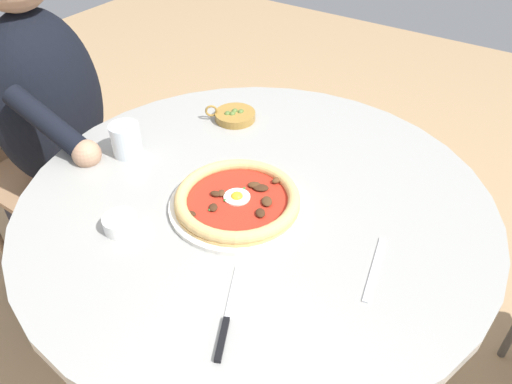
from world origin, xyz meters
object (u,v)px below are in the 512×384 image
at_px(fork_utensil, 374,268).
at_px(cafe_chair_diner, 35,144).
at_px(diner_person, 65,162).
at_px(pizza_on_plate, 238,200).
at_px(dining_table, 256,243).
at_px(water_glass, 126,142).
at_px(steak_knife, 225,324).
at_px(olive_pan, 234,115).
at_px(ramekin_capers, 120,223).

distance_m(fork_utensil, cafe_chair_diner, 1.18).
bearing_deg(diner_person, cafe_chair_diner, 88.53).
bearing_deg(pizza_on_plate, dining_table, -15.60).
relative_size(water_glass, diner_person, 0.07).
bearing_deg(steak_knife, olive_pan, 34.50).
xyz_separation_m(water_glass, diner_person, (0.05, 0.36, -0.23)).
bearing_deg(water_glass, ramekin_capers, -137.67).
distance_m(steak_knife, diner_person, 0.94).
bearing_deg(olive_pan, pizza_on_plate, -143.13).
distance_m(dining_table, pizza_on_plate, 0.17).
distance_m(olive_pan, fork_utensil, 0.61).
height_order(water_glass, diner_person, diner_person).
distance_m(pizza_on_plate, olive_pan, 0.37).
distance_m(steak_knife, olive_pan, 0.67).
bearing_deg(water_glass, diner_person, 82.87).
distance_m(steak_knife, cafe_chair_diner, 1.08).
xyz_separation_m(pizza_on_plate, cafe_chair_diner, (0.06, 0.85, -0.20)).
xyz_separation_m(olive_pan, cafe_chair_diner, (-0.23, 0.63, -0.20)).
height_order(dining_table, diner_person, diner_person).
distance_m(ramekin_capers, olive_pan, 0.48).
bearing_deg(fork_utensil, pizza_on_plate, 89.34).
xyz_separation_m(pizza_on_plate, ramekin_capers, (-0.19, 0.16, -0.00)).
xyz_separation_m(dining_table, steak_knife, (-0.31, -0.15, 0.15)).
distance_m(dining_table, ramekin_capers, 0.33).
bearing_deg(ramekin_capers, fork_utensil, -68.57).
xyz_separation_m(water_glass, cafe_chair_diner, (0.05, 0.51, -0.22)).
height_order(water_glass, steak_knife, water_glass).
relative_size(pizza_on_plate, fork_utensil, 1.75).
bearing_deg(pizza_on_plate, water_glass, 87.78).
xyz_separation_m(fork_utensil, cafe_chair_diner, (0.07, 1.17, -0.19)).
distance_m(water_glass, cafe_chair_diner, 0.56).
xyz_separation_m(ramekin_capers, cafe_chair_diner, (0.25, 0.69, -0.20)).
bearing_deg(steak_knife, fork_utensil, -31.12).
bearing_deg(cafe_chair_diner, pizza_on_plate, -94.20).
bearing_deg(water_glass, dining_table, -84.10).
height_order(olive_pan, fork_utensil, olive_pan).
relative_size(water_glass, fork_utensil, 0.48).
height_order(dining_table, pizza_on_plate, pizza_on_plate).
bearing_deg(diner_person, ramekin_capers, -114.31).
distance_m(steak_knife, ramekin_capers, 0.32).
xyz_separation_m(steak_knife, fork_utensil, (0.26, -0.15, -0.00)).
relative_size(water_glass, ramekin_capers, 1.15).
distance_m(pizza_on_plate, fork_utensil, 0.32).
bearing_deg(fork_utensil, steak_knife, 148.88).
height_order(fork_utensil, cafe_chair_diner, cafe_chair_diner).
bearing_deg(water_glass, fork_utensil, -91.47).
height_order(pizza_on_plate, steak_knife, pizza_on_plate).
bearing_deg(dining_table, diner_person, 89.29).
bearing_deg(ramekin_capers, water_glass, 42.33).
xyz_separation_m(fork_utensil, diner_person, (0.06, 1.02, -0.20)).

